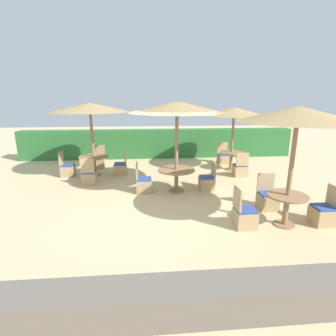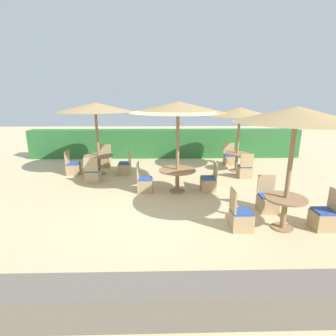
{
  "view_description": "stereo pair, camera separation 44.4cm",
  "coord_description": "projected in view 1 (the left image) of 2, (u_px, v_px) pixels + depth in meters",
  "views": [
    {
      "loc": [
        -0.62,
        -6.65,
        2.88
      ],
      "look_at": [
        0.0,
        0.6,
        0.9
      ],
      "focal_mm": 28.0,
      "sensor_mm": 36.0,
      "label": 1
    },
    {
      "loc": [
        -0.17,
        -6.67,
        2.88
      ],
      "look_at": [
        0.0,
        0.6,
        0.9
      ],
      "focal_mm": 28.0,
      "sensor_mm": 36.0,
      "label": 2
    }
  ],
  "objects": [
    {
      "name": "parasol_front_right",
      "position": [
        298.0,
        115.0,
        5.44
      ],
      "size": [
        2.52,
        2.52,
        2.7
      ],
      "color": "#93704C",
      "rests_on": "ground_plane"
    },
    {
      "name": "round_table_back_right",
      "position": [
        231.0,
        157.0,
        10.59
      ],
      "size": [
        0.92,
        0.92,
        0.74
      ],
      "color": "#93704C",
      "rests_on": "ground_plane"
    },
    {
      "name": "patio_chair_back_left_west",
      "position": [
        68.0,
        169.0,
        9.77
      ],
      "size": [
        0.46,
        0.46,
        0.93
      ],
      "rotation": [
        0.0,
        0.0,
        -1.57
      ],
      "color": "tan",
      "rests_on": "ground_plane"
    },
    {
      "name": "patio_chair_back_right_south",
      "position": [
        240.0,
        169.0,
        9.78
      ],
      "size": [
        0.46,
        0.46,
        0.93
      ],
      "color": "tan",
      "rests_on": "ground_plane"
    },
    {
      "name": "round_table_front_right",
      "position": [
        287.0,
        203.0,
        5.96
      ],
      "size": [
        0.9,
        0.9,
        0.74
      ],
      "color": "#93704C",
      "rests_on": "ground_plane"
    },
    {
      "name": "patio_chair_back_left_east",
      "position": [
        121.0,
        168.0,
        9.97
      ],
      "size": [
        0.46,
        0.46,
        0.93
      ],
      "rotation": [
        0.0,
        0.0,
        1.57
      ],
      "color": "tan",
      "rests_on": "ground_plane"
    },
    {
      "name": "patio_chair_front_right_east",
      "position": [
        323.0,
        214.0,
        6.08
      ],
      "size": [
        0.46,
        0.46,
        0.93
      ],
      "rotation": [
        0.0,
        0.0,
        1.57
      ],
      "color": "tan",
      "rests_on": "ground_plane"
    },
    {
      "name": "hedge_row",
      "position": [
        159.0,
        143.0,
        12.78
      ],
      "size": [
        13.0,
        0.7,
        1.36
      ],
      "primitive_type": "cube",
      "color": "#2D6B33",
      "rests_on": "ground_plane"
    },
    {
      "name": "patio_chair_front_right_north",
      "position": [
        267.0,
        199.0,
        6.92
      ],
      "size": [
        0.46,
        0.46,
        0.93
      ],
      "rotation": [
        0.0,
        0.0,
        3.14
      ],
      "color": "tan",
      "rests_on": "ground_plane"
    },
    {
      "name": "patio_chair_front_right_west",
      "position": [
        244.0,
        216.0,
        5.95
      ],
      "size": [
        0.46,
        0.46,
        0.93
      ],
      "rotation": [
        0.0,
        0.0,
        -1.57
      ],
      "color": "tan",
      "rests_on": "ground_plane"
    },
    {
      "name": "stone_border",
      "position": [
        195.0,
        300.0,
        3.52
      ],
      "size": [
        10.0,
        0.56,
        0.5
      ],
      "primitive_type": "cube",
      "color": "#6B6056",
      "rests_on": "ground_plane"
    },
    {
      "name": "patio_chair_back_left_south",
      "position": [
        89.0,
        177.0,
        8.9
      ],
      "size": [
        0.46,
        0.46,
        0.93
      ],
      "color": "tan",
      "rests_on": "ground_plane"
    },
    {
      "name": "patio_chair_center_east",
      "position": [
        207.0,
        182.0,
        8.33
      ],
      "size": [
        0.46,
        0.46,
        0.93
      ],
      "rotation": [
        0.0,
        0.0,
        1.57
      ],
      "color": "tan",
      "rests_on": "ground_plane"
    },
    {
      "name": "round_table_center",
      "position": [
        176.0,
        174.0,
        8.11
      ],
      "size": [
        1.13,
        1.13,
        0.72
      ],
      "color": "#93704C",
      "rests_on": "ground_plane"
    },
    {
      "name": "parasol_center",
      "position": [
        177.0,
        107.0,
        7.59
      ],
      "size": [
        2.84,
        2.84,
        2.76
      ],
      "color": "#93704C",
      "rests_on": "ground_plane"
    },
    {
      "name": "ground_plane",
      "position": [
        170.0,
        205.0,
        7.2
      ],
      "size": [
        40.0,
        40.0,
        0.0
      ],
      "primitive_type": "plane",
      "color": "#D1BA8C"
    },
    {
      "name": "parasol_back_right",
      "position": [
        234.0,
        112.0,
        10.12
      ],
      "size": [
        2.43,
        2.43,
        2.5
      ],
      "color": "#93704C",
      "rests_on": "ground_plane"
    },
    {
      "name": "patio_chair_back_right_north",
      "position": [
        223.0,
        158.0,
        11.58
      ],
      "size": [
        0.46,
        0.46,
        0.93
      ],
      "rotation": [
        0.0,
        0.0,
        3.14
      ],
      "color": "tan",
      "rests_on": "ground_plane"
    },
    {
      "name": "parasol_back_left",
      "position": [
        90.0,
        108.0,
        9.31
      ],
      "size": [
        2.81,
        2.81,
        2.68
      ],
      "color": "#93704C",
      "rests_on": "ground_plane"
    },
    {
      "name": "patio_chair_center_west",
      "position": [
        143.0,
        184.0,
        8.14
      ],
      "size": [
        0.46,
        0.46,
        0.93
      ],
      "rotation": [
        0.0,
        0.0,
        -1.57
      ],
      "color": "tan",
      "rests_on": "ground_plane"
    },
    {
      "name": "round_table_back_left",
      "position": [
        94.0,
        160.0,
        9.82
      ],
      "size": [
        1.09,
        1.09,
        0.74
      ],
      "color": "#93704C",
      "rests_on": "ground_plane"
    },
    {
      "name": "patio_chair_back_left_north",
      "position": [
        99.0,
        162.0,
        10.93
      ],
      "size": [
        0.46,
        0.46,
        0.93
      ],
      "rotation": [
        0.0,
        0.0,
        3.14
      ],
      "color": "tan",
      "rests_on": "ground_plane"
    }
  ]
}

